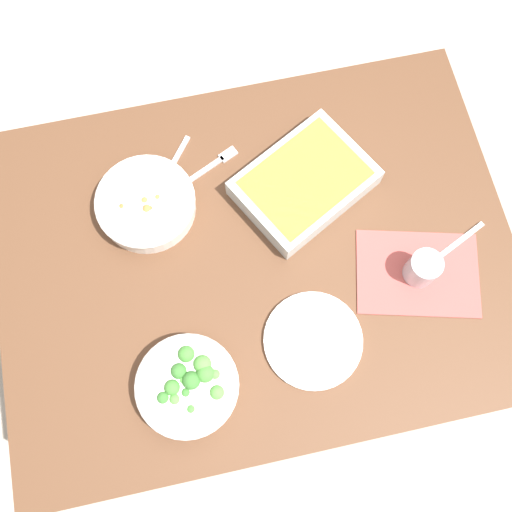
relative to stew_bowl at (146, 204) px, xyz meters
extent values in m
plane|color=#B2A899|center=(-0.23, 0.17, -0.77)|extent=(6.00, 6.00, 0.00)
cube|color=brown|center=(-0.23, 0.17, -0.05)|extent=(1.20, 0.90, 0.04)
cylinder|color=brown|center=(-0.77, -0.22, -0.42)|extent=(0.06, 0.06, 0.70)
cylinder|color=brown|center=(0.31, -0.22, -0.42)|extent=(0.06, 0.06, 0.70)
cylinder|color=brown|center=(-0.77, 0.56, -0.42)|extent=(0.06, 0.06, 0.70)
cylinder|color=brown|center=(0.31, 0.56, -0.42)|extent=(0.06, 0.06, 0.70)
cube|color=#B24C47|center=(-0.58, 0.29, -0.03)|extent=(0.32, 0.26, 0.00)
cylinder|color=white|center=(0.00, 0.00, 0.00)|extent=(0.23, 0.23, 0.05)
torus|color=white|center=(0.00, 0.00, 0.02)|extent=(0.23, 0.23, 0.01)
cylinder|color=olive|center=(0.00, 0.00, 0.00)|extent=(0.19, 0.19, 0.03)
sphere|color=olive|center=(-0.03, 0.00, 0.02)|extent=(0.02, 0.02, 0.02)
sphere|color=silver|center=(0.02, -0.05, 0.02)|extent=(0.02, 0.02, 0.02)
sphere|color=#C66633|center=(0.05, 0.00, 0.02)|extent=(0.02, 0.02, 0.02)
sphere|color=olive|center=(0.00, 0.02, 0.02)|extent=(0.02, 0.02, 0.02)
sphere|color=olive|center=(0.00, 0.00, 0.02)|extent=(0.02, 0.02, 0.02)
sphere|color=#C66633|center=(-0.01, 0.02, 0.02)|extent=(0.02, 0.02, 0.02)
cylinder|color=white|center=(-0.02, 0.43, -0.01)|extent=(0.21, 0.21, 0.05)
torus|color=white|center=(-0.02, 0.43, 0.01)|extent=(0.22, 0.22, 0.01)
cylinder|color=#8CB272|center=(-0.02, 0.43, 0.00)|extent=(0.18, 0.18, 0.02)
sphere|color=#3D7A33|center=(0.03, 0.44, 0.01)|extent=(0.03, 0.03, 0.03)
sphere|color=#478C38|center=(-0.03, 0.37, 0.02)|extent=(0.04, 0.04, 0.04)
sphere|color=#3D7A33|center=(-0.02, 0.44, 0.01)|extent=(0.02, 0.02, 0.02)
sphere|color=#569E42|center=(-0.08, 0.46, 0.01)|extent=(0.03, 0.03, 0.03)
sphere|color=#569E42|center=(-0.02, 0.42, 0.01)|extent=(0.02, 0.02, 0.02)
sphere|color=#569E42|center=(-0.06, 0.39, 0.02)|extent=(0.04, 0.04, 0.04)
sphere|color=#569E42|center=(-0.08, 0.42, 0.01)|extent=(0.02, 0.02, 0.02)
sphere|color=#3D7A33|center=(-0.01, 0.40, 0.02)|extent=(0.03, 0.03, 0.03)
sphere|color=#569E42|center=(0.01, 0.45, 0.01)|extent=(0.02, 0.02, 0.02)
sphere|color=#3D7A33|center=(-0.03, 0.42, 0.02)|extent=(0.04, 0.04, 0.04)
sphere|color=#478C38|center=(0.01, 0.43, 0.02)|extent=(0.03, 0.03, 0.03)
sphere|color=#478C38|center=(-0.06, 0.41, 0.02)|extent=(0.04, 0.04, 0.04)
sphere|color=#478C38|center=(-0.02, 0.48, 0.01)|extent=(0.02, 0.02, 0.02)
cube|color=silver|center=(-0.37, 0.03, 0.00)|extent=(0.37, 0.34, 0.06)
cube|color=gold|center=(-0.37, 0.03, 0.01)|extent=(0.32, 0.30, 0.04)
cylinder|color=#B2BCC6|center=(-0.58, 0.29, 0.01)|extent=(0.07, 0.07, 0.08)
cylinder|color=black|center=(-0.58, 0.29, 0.00)|extent=(0.06, 0.06, 0.05)
cylinder|color=white|center=(-0.31, 0.39, -0.03)|extent=(0.22, 0.22, 0.01)
cube|color=silver|center=(-0.08, -0.11, -0.03)|extent=(0.09, 0.12, 0.01)
ellipsoid|color=silver|center=(-0.03, -0.04, -0.03)|extent=(0.04, 0.05, 0.01)
cube|color=silver|center=(-0.02, 0.43, -0.03)|extent=(0.09, 0.12, 0.01)
ellipsoid|color=silver|center=(0.03, 0.36, -0.03)|extent=(0.04, 0.05, 0.01)
cube|color=silver|center=(-0.70, 0.23, -0.03)|extent=(0.13, 0.07, 0.01)
ellipsoid|color=silver|center=(-0.62, 0.27, -0.03)|extent=(0.05, 0.04, 0.01)
cube|color=silver|center=(-0.14, -0.06, -0.03)|extent=(0.13, 0.07, 0.01)
cube|color=silver|center=(-0.21, -0.10, -0.03)|extent=(0.05, 0.04, 0.01)
camera|label=1|loc=(-0.14, 0.56, 1.27)|focal=41.09mm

